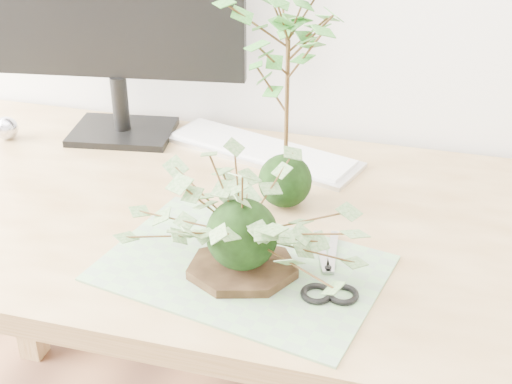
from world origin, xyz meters
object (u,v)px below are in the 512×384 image
(ivy_kokedama, at_px, (242,205))
(monitor, at_px, (113,9))
(desk, at_px, (263,259))
(maple_kokedama, at_px, (288,54))
(keyboard, at_px, (262,150))

(ivy_kokedama, xyz_separation_m, monitor, (-0.39, 0.43, 0.14))
(desk, height_order, maple_kokedama, maple_kokedama)
(maple_kokedama, distance_m, monitor, 0.45)
(ivy_kokedama, distance_m, keyboard, 0.43)
(ivy_kokedama, height_order, maple_kokedama, maple_kokedama)
(desk, height_order, ivy_kokedama, ivy_kokedama)
(keyboard, xyz_separation_m, monitor, (-0.31, 0.02, 0.26))
(keyboard, bearing_deg, ivy_kokedama, -61.76)
(desk, distance_m, keyboard, 0.27)
(ivy_kokedama, height_order, keyboard, ivy_kokedama)
(monitor, bearing_deg, ivy_kokedama, -56.15)
(keyboard, bearing_deg, monitor, -165.89)
(desk, relative_size, monitor, 3.04)
(monitor, bearing_deg, desk, -42.66)
(desk, xyz_separation_m, keyboard, (-0.07, 0.24, 0.10))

